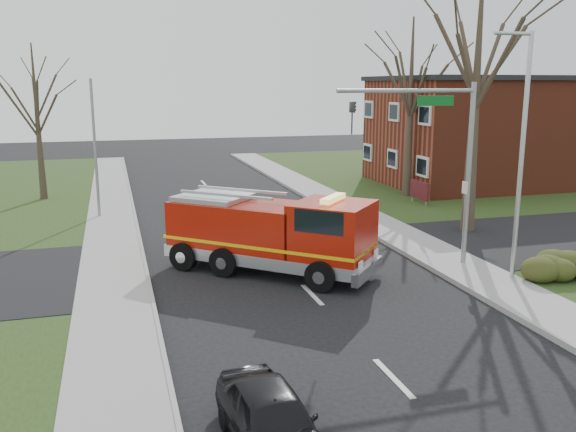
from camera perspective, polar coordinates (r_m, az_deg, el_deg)
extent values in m
plane|color=black|center=(20.02, 2.27, -7.39)|extent=(120.00, 120.00, 0.00)
cube|color=#959690|center=(22.64, 17.40, -5.41)|extent=(2.40, 80.00, 0.15)
cube|color=#959690|center=(19.07, -15.91, -8.64)|extent=(2.40, 80.00, 0.15)
cube|color=maroon|center=(43.85, 18.82, 7.37)|extent=(15.00, 10.00, 7.00)
cube|color=black|center=(43.73, 19.15, 12.07)|extent=(15.40, 10.40, 0.30)
cube|color=silver|center=(40.17, 9.76, 5.30)|extent=(0.12, 1.40, 1.20)
cube|color=#4E1217|center=(35.06, 12.19, 2.39)|extent=(0.12, 2.00, 1.00)
cylinder|color=gray|center=(34.44, 12.78, 1.43)|extent=(0.08, 0.08, 0.90)
cylinder|color=gray|center=(35.83, 11.56, 1.90)|extent=(0.08, 0.08, 0.90)
ellipsoid|color=#2E3513|center=(23.40, 24.58, -4.12)|extent=(2.80, 2.00, 0.90)
cone|color=#392D21|center=(28.48, 17.11, 10.25)|extent=(0.64, 0.64, 12.00)
cone|color=#392D21|center=(37.04, 11.34, 9.72)|extent=(0.56, 0.56, 10.50)
cone|color=#392D21|center=(38.16, -22.37, 7.99)|extent=(0.44, 0.44, 9.00)
cylinder|color=gray|center=(23.30, 16.52, 3.54)|extent=(0.18, 0.18, 6.80)
cylinder|color=gray|center=(21.76, 11.12, 11.43)|extent=(5.20, 0.14, 0.14)
cube|color=#0C591E|center=(22.29, 13.65, 10.43)|extent=(1.40, 0.06, 0.35)
imported|color=black|center=(20.94, 6.12, 10.61)|extent=(0.22, 0.18, 1.10)
cylinder|color=#B7BABF|center=(21.97, 20.99, 4.84)|extent=(0.16, 0.16, 8.40)
cylinder|color=#B7BABF|center=(21.46, 20.30, 15.73)|extent=(1.40, 0.12, 0.12)
cylinder|color=gray|center=(32.05, -17.60, 5.90)|extent=(0.14, 0.14, 7.00)
cube|color=#A21407|center=(22.59, -4.44, -1.20)|extent=(5.37, 5.18, 2.01)
cube|color=#A21407|center=(21.01, 4.18, -1.82)|extent=(3.52, 3.52, 2.30)
cube|color=#B7BABF|center=(22.26, -1.84, -3.54)|extent=(7.24, 6.86, 0.43)
cube|color=#E5B20C|center=(22.12, -1.85, -2.23)|extent=(7.24, 6.87, 0.11)
cube|color=black|center=(20.49, 6.95, -0.17)|extent=(1.53, 1.69, 0.81)
cube|color=#E5D866|center=(20.74, 4.23, 1.65)|extent=(1.27, 1.36, 0.17)
cylinder|color=black|center=(20.17, 3.07, -5.66)|extent=(1.01, 0.95, 1.05)
cylinder|color=black|center=(22.39, 5.54, -3.88)|extent=(1.01, 0.95, 1.05)
cylinder|color=black|center=(22.74, -9.75, -3.75)|extent=(1.01, 0.95, 1.05)
cylinder|color=black|center=(24.73, -6.41, -2.35)|extent=(1.01, 0.95, 1.05)
imported|color=black|center=(11.89, -1.52, -18.59)|extent=(1.76, 3.78, 1.25)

